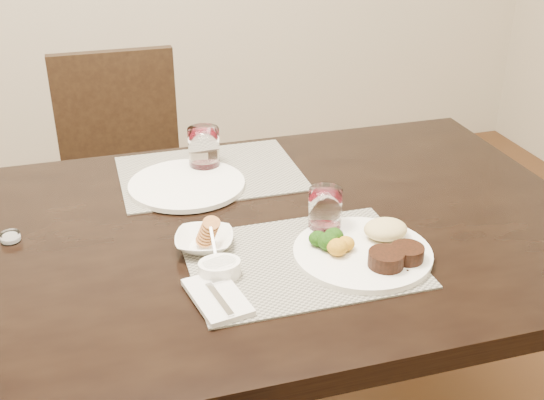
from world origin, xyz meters
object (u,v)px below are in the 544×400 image
object	(u,v)px
chair_far	(124,171)
dinner_plate	(369,249)
steak_knife	(396,261)
far_plate	(187,185)
cracker_bowl	(204,241)
wine_glass_near	(325,213)

from	to	relation	value
chair_far	dinner_plate	bearing A→B (deg)	-69.53
steak_knife	far_plate	bearing A→B (deg)	142.54
cracker_bowl	far_plate	bearing A→B (deg)	87.19
chair_far	wine_glass_near	world-z (taller)	chair_far
chair_far	steak_knife	xyz separation A→B (m)	(0.46, -1.17, 0.26)
chair_far	steak_knife	bearing A→B (deg)	-68.42
steak_knife	cracker_bowl	xyz separation A→B (m)	(-0.36, 0.17, 0.01)
steak_knife	far_plate	xyz separation A→B (m)	(-0.35, 0.47, 0.00)
chair_far	cracker_bowl	world-z (taller)	chair_far
chair_far	cracker_bowl	distance (m)	1.04
steak_knife	cracker_bowl	distance (m)	0.40
wine_glass_near	far_plate	bearing A→B (deg)	129.98
steak_knife	cracker_bowl	bearing A→B (deg)	170.85
far_plate	wine_glass_near	bearing A→B (deg)	-50.02
dinner_plate	steak_knife	bearing A→B (deg)	-40.51
wine_glass_near	cracker_bowl	bearing A→B (deg)	179.15
steak_knife	cracker_bowl	size ratio (longest dim) A/B	1.47
steak_knife	cracker_bowl	world-z (taller)	cracker_bowl
steak_knife	wine_glass_near	xyz separation A→B (m)	(-0.10, 0.17, 0.04)
dinner_plate	wine_glass_near	bearing A→B (deg)	118.55
cracker_bowl	steak_knife	bearing A→B (deg)	-25.01
dinner_plate	wine_glass_near	size ratio (longest dim) A/B	2.86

